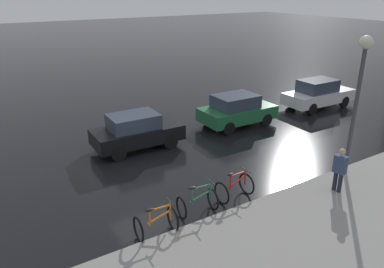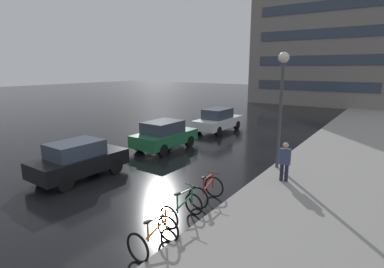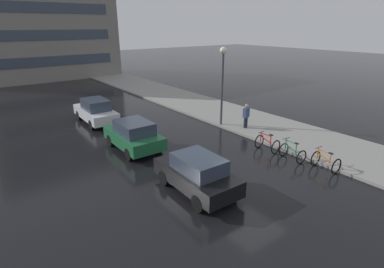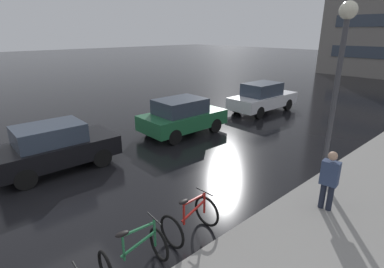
% 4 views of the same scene
% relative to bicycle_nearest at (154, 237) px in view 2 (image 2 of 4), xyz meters
% --- Properties ---
extents(ground_plane, '(140.00, 140.00, 0.00)m').
position_rel_bicycle_nearest_xyz_m(ground_plane, '(-3.38, 1.36, -0.40)').
color(ground_plane, black).
extents(sidewalk_kerb, '(4.80, 60.00, 0.14)m').
position_rel_bicycle_nearest_xyz_m(sidewalk_kerb, '(2.62, 11.36, -0.33)').
color(sidewalk_kerb, gray).
rests_on(sidewalk_kerb, ground).
extents(bicycle_nearest, '(0.80, 1.15, 0.97)m').
position_rel_bicycle_nearest_xyz_m(bicycle_nearest, '(0.00, 0.00, 0.00)').
color(bicycle_nearest, black).
rests_on(bicycle_nearest, ground).
extents(bicycle_second, '(0.80, 1.21, 1.00)m').
position_rel_bicycle_nearest_xyz_m(bicycle_second, '(-0.30, 1.58, -0.01)').
color(bicycle_second, black).
rests_on(bicycle_second, ground).
extents(bicycle_third, '(0.80, 1.16, 0.99)m').
position_rel_bicycle_nearest_xyz_m(bicycle_third, '(-0.38, 3.07, 0.01)').
color(bicycle_third, black).
rests_on(bicycle_third, ground).
extents(car_black, '(1.82, 3.82, 1.55)m').
position_rel_bicycle_nearest_xyz_m(car_black, '(-5.89, 2.08, 0.39)').
color(car_black, black).
rests_on(car_black, ground).
extents(car_green, '(1.93, 3.79, 1.58)m').
position_rel_bicycle_nearest_xyz_m(car_green, '(-5.88, 7.51, 0.40)').
color(car_green, '#1E6038').
rests_on(car_green, ground).
extents(car_white, '(1.80, 4.35, 1.64)m').
position_rel_bicycle_nearest_xyz_m(car_white, '(-5.78, 13.35, 0.40)').
color(car_white, silver).
rests_on(car_white, ground).
extents(pedestrian, '(0.43, 0.29, 1.68)m').
position_rel_bicycle_nearest_xyz_m(pedestrian, '(1.23, 6.14, 0.54)').
color(pedestrian, '#1E2333').
rests_on(pedestrian, ground).
extents(streetlamp, '(0.45, 0.45, 5.07)m').
position_rel_bicycle_nearest_xyz_m(streetlamp, '(0.47, 7.60, 3.18)').
color(streetlamp, '#424247').
rests_on(streetlamp, ground).
extents(building_facade_main, '(16.15, 7.30, 13.34)m').
position_rel_bicycle_nearest_xyz_m(building_facade_main, '(-3.60, 35.13, 6.27)').
color(building_facade_main, gray).
rests_on(building_facade_main, ground).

